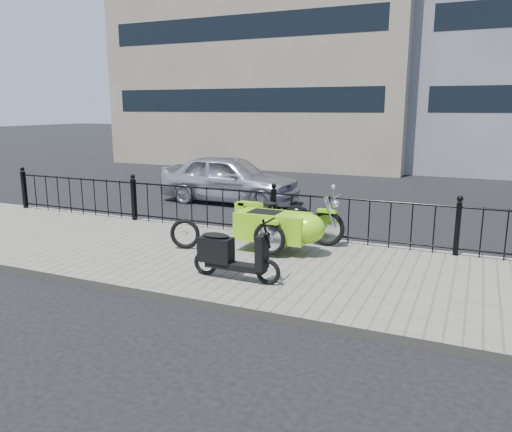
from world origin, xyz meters
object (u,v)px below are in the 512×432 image
at_px(motorcycle_sidecar, 284,225).
at_px(scooter, 230,255).
at_px(sedan_car, 230,179).
at_px(spare_tire, 185,234).

bearing_deg(motorcycle_sidecar, scooter, -96.56).
distance_m(scooter, sedan_car, 6.93).
relative_size(scooter, sedan_car, 0.36).
height_order(spare_tire, sedan_car, sedan_car).
height_order(scooter, sedan_car, sedan_car).
distance_m(motorcycle_sidecar, sedan_car, 5.52).
xyz_separation_m(scooter, sedan_car, (-3.15, 6.17, 0.19)).
relative_size(motorcycle_sidecar, sedan_car, 0.56).
height_order(motorcycle_sidecar, spare_tire, motorcycle_sidecar).
xyz_separation_m(spare_tire, sedan_car, (-1.64, 5.03, 0.29)).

